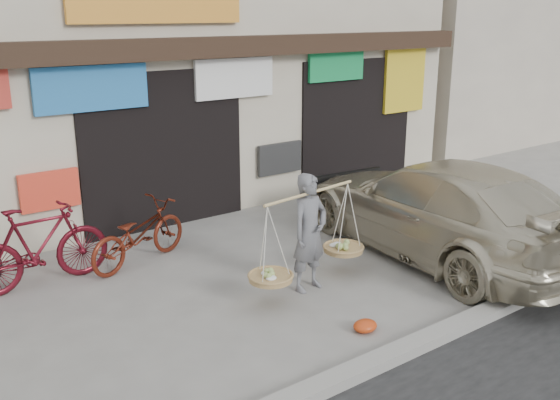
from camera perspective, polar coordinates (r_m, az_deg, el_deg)
ground at (r=8.46m, az=0.68°, el=-8.57°), size 70.00×70.00×0.00m
kerb at (r=7.13m, az=10.72°, el=-13.55°), size 70.00×0.25×0.12m
shophouse_block at (r=13.33m, az=-16.81°, el=15.37°), size 14.00×6.32×7.00m
neighbor_east at (r=22.36m, az=18.32°, el=14.93°), size 12.00×7.00×6.40m
street_vendor at (r=8.34m, az=2.71°, el=-3.42°), size 1.99×0.76×1.62m
bike_1 at (r=9.08m, az=-21.20°, el=-3.97°), size 1.95×0.60×1.16m
bike_2 at (r=9.50m, az=-12.82°, el=-3.04°), size 1.89×1.17×0.94m
suv at (r=9.88m, az=14.22°, el=-0.71°), size 2.54×5.27×1.48m
red_bag at (r=7.58m, az=7.79°, el=-11.33°), size 0.31×0.25×0.14m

